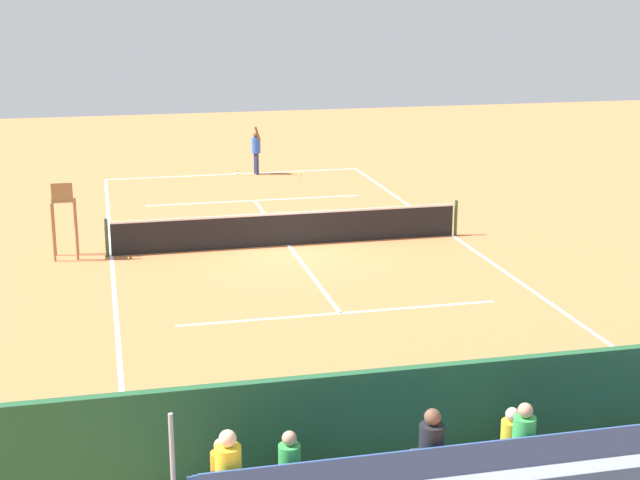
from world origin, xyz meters
name	(u,v)px	position (x,y,z in m)	size (l,w,h in m)	color
ground_plane	(289,245)	(0.00, 0.00, 0.00)	(60.00, 60.00, 0.00)	#D17542
court_line_markings	(288,245)	(0.00, -0.04, 0.00)	(10.10, 22.20, 0.01)	white
tennis_net	(288,228)	(0.00, 0.00, 0.50)	(10.30, 0.10, 1.07)	black
backdrop_wall	(474,424)	(0.00, 14.00, 1.00)	(18.00, 0.16, 2.00)	#235633
bleacher_stand	(498,475)	(0.21, 15.34, 0.92)	(9.06, 2.40, 2.48)	#9EA0A5
umpire_chair	(64,212)	(6.20, -0.07, 1.31)	(0.67, 0.67, 2.14)	olive
equipment_bag	(531,447)	(-1.24, 13.40, 0.18)	(0.90, 0.36, 0.36)	black
tennis_player	(256,149)	(-0.86, -10.80, 1.02)	(0.41, 0.55, 1.93)	navy
tennis_racket	(237,173)	(-0.11, -11.10, 0.01)	(0.36, 0.58, 0.03)	black
tennis_ball_near	(298,180)	(-2.19, -9.09, 0.03)	(0.07, 0.07, 0.07)	#CCDB33
tennis_ball_far	(301,174)	(-2.55, -10.28, 0.03)	(0.07, 0.07, 0.07)	#CCDB33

